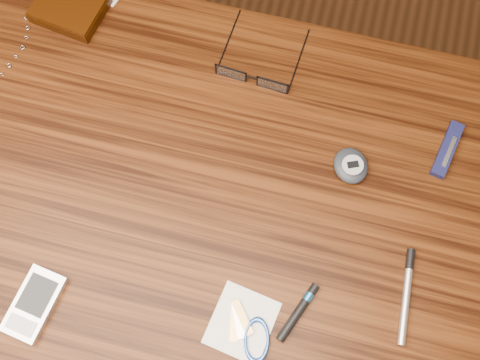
{
  "coord_description": "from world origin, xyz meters",
  "views": [
    {
      "loc": [
        0.12,
        -0.26,
        1.63
      ],
      "look_at": [
        0.04,
        0.04,
        0.76
      ],
      "focal_mm": 45.0,
      "sensor_mm": 36.0,
      "label": 1
    }
  ],
  "objects_px": {
    "desk": "(211,219)",
    "pedometer": "(351,166)",
    "pda_phone": "(34,304)",
    "pocket_knife": "(447,150)",
    "wallet_and_card": "(70,7)",
    "silver_pen": "(407,288)",
    "eyeglasses": "(253,75)",
    "notepad_keys": "(250,332)"
  },
  "relations": [
    {
      "from": "pedometer",
      "to": "notepad_keys",
      "type": "relative_size",
      "value": 0.72
    },
    {
      "from": "wallet_and_card",
      "to": "pocket_knife",
      "type": "relative_size",
      "value": 1.53
    },
    {
      "from": "wallet_and_card",
      "to": "pedometer",
      "type": "distance_m",
      "value": 0.54
    },
    {
      "from": "pedometer",
      "to": "pocket_knife",
      "type": "relative_size",
      "value": 0.76
    },
    {
      "from": "desk",
      "to": "wallet_and_card",
      "type": "xyz_separation_m",
      "value": [
        -0.32,
        0.27,
        0.11
      ]
    },
    {
      "from": "pda_phone",
      "to": "silver_pen",
      "type": "relative_size",
      "value": 0.77
    },
    {
      "from": "notepad_keys",
      "to": "silver_pen",
      "type": "height_order",
      "value": "silver_pen"
    },
    {
      "from": "desk",
      "to": "pedometer",
      "type": "relative_size",
      "value": 13.03
    },
    {
      "from": "eyeglasses",
      "to": "pocket_knife",
      "type": "distance_m",
      "value": 0.33
    },
    {
      "from": "pedometer",
      "to": "silver_pen",
      "type": "relative_size",
      "value": 0.55
    },
    {
      "from": "desk",
      "to": "pedometer",
      "type": "bearing_deg",
      "value": 27.85
    },
    {
      "from": "desk",
      "to": "pocket_knife",
      "type": "bearing_deg",
      "value": 26.67
    },
    {
      "from": "desk",
      "to": "pocket_knife",
      "type": "relative_size",
      "value": 9.96
    },
    {
      "from": "pda_phone",
      "to": "pedometer",
      "type": "xyz_separation_m",
      "value": [
        0.4,
        0.32,
        0.0
      ]
    },
    {
      "from": "pocket_knife",
      "to": "silver_pen",
      "type": "bearing_deg",
      "value": -96.6
    },
    {
      "from": "wallet_and_card",
      "to": "pda_phone",
      "type": "bearing_deg",
      "value": -76.22
    },
    {
      "from": "pda_phone",
      "to": "notepad_keys",
      "type": "distance_m",
      "value": 0.31
    },
    {
      "from": "pda_phone",
      "to": "notepad_keys",
      "type": "bearing_deg",
      "value": 7.27
    },
    {
      "from": "pedometer",
      "to": "desk",
      "type": "bearing_deg",
      "value": -152.15
    },
    {
      "from": "pedometer",
      "to": "silver_pen",
      "type": "distance_m",
      "value": 0.2
    },
    {
      "from": "silver_pen",
      "to": "eyeglasses",
      "type": "bearing_deg",
      "value": 136.91
    },
    {
      "from": "desk",
      "to": "pocket_knife",
      "type": "xyz_separation_m",
      "value": [
        0.34,
        0.17,
        0.11
      ]
    },
    {
      "from": "wallet_and_card",
      "to": "pocket_knife",
      "type": "xyz_separation_m",
      "value": [
        0.66,
        -0.1,
        -0.01
      ]
    },
    {
      "from": "desk",
      "to": "silver_pen",
      "type": "xyz_separation_m",
      "value": [
        0.32,
        -0.06,
        0.11
      ]
    },
    {
      "from": "eyeglasses",
      "to": "pda_phone",
      "type": "distance_m",
      "value": 0.49
    },
    {
      "from": "wallet_and_card",
      "to": "desk",
      "type": "bearing_deg",
      "value": -40.4
    },
    {
      "from": "notepad_keys",
      "to": "eyeglasses",
      "type": "bearing_deg",
      "value": 103.29
    },
    {
      "from": "pda_phone",
      "to": "pedometer",
      "type": "distance_m",
      "value": 0.51
    },
    {
      "from": "pda_phone",
      "to": "desk",
      "type": "bearing_deg",
      "value": 47.12
    },
    {
      "from": "wallet_and_card",
      "to": "silver_pen",
      "type": "bearing_deg",
      "value": -27.58
    },
    {
      "from": "pda_phone",
      "to": "pocket_knife",
      "type": "distance_m",
      "value": 0.67
    },
    {
      "from": "pocket_knife",
      "to": "notepad_keys",
      "type": "bearing_deg",
      "value": -123.86
    },
    {
      "from": "pocket_knife",
      "to": "pedometer",
      "type": "bearing_deg",
      "value": -155.03
    },
    {
      "from": "eyeglasses",
      "to": "pocket_knife",
      "type": "relative_size",
      "value": 1.37
    },
    {
      "from": "notepad_keys",
      "to": "wallet_and_card",
      "type": "bearing_deg",
      "value": 133.75
    },
    {
      "from": "wallet_and_card",
      "to": "pedometer",
      "type": "bearing_deg",
      "value": -17.71
    },
    {
      "from": "pda_phone",
      "to": "wallet_and_card",
      "type": "bearing_deg",
      "value": 103.78
    },
    {
      "from": "notepad_keys",
      "to": "pocket_knife",
      "type": "bearing_deg",
      "value": 56.14
    },
    {
      "from": "pedometer",
      "to": "wallet_and_card",
      "type": "bearing_deg",
      "value": 162.29
    },
    {
      "from": "pocket_knife",
      "to": "silver_pen",
      "type": "distance_m",
      "value": 0.23
    },
    {
      "from": "wallet_and_card",
      "to": "pocket_knife",
      "type": "distance_m",
      "value": 0.67
    },
    {
      "from": "wallet_and_card",
      "to": "eyeglasses",
      "type": "relative_size",
      "value": 1.11
    }
  ]
}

